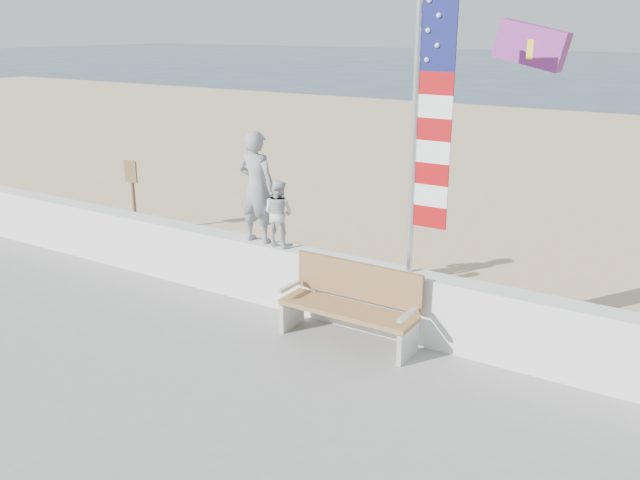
# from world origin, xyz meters

# --- Properties ---
(ground) EXTENTS (220.00, 220.00, 0.00)m
(ground) POSITION_xyz_m (0.00, 0.00, 0.00)
(ground) COLOR #2B4157
(ground) RESTS_ON ground
(sand) EXTENTS (90.00, 40.00, 0.08)m
(sand) POSITION_xyz_m (0.00, 9.00, 0.04)
(sand) COLOR #CBAE87
(sand) RESTS_ON ground
(seawall) EXTENTS (30.00, 0.35, 0.90)m
(seawall) POSITION_xyz_m (0.00, 2.00, 0.63)
(seawall) COLOR silver
(seawall) RESTS_ON boardwalk
(adult) EXTENTS (0.60, 0.40, 1.59)m
(adult) POSITION_xyz_m (-0.98, 2.00, 1.88)
(adult) COLOR gray
(adult) RESTS_ON seawall
(child) EXTENTS (0.47, 0.37, 0.94)m
(child) POSITION_xyz_m (-0.61, 2.00, 1.55)
(child) COLOR silver
(child) RESTS_ON seawall
(bench) EXTENTS (1.80, 0.57, 1.00)m
(bench) POSITION_xyz_m (0.83, 1.55, 0.69)
(bench) COLOR #9A7443
(bench) RESTS_ON boardwalk
(flag) EXTENTS (0.50, 0.08, 3.50)m
(flag) POSITION_xyz_m (1.53, 2.00, 2.99)
(flag) COLOR silver
(flag) RESTS_ON seawall
(parafoil_kite) EXTENTS (0.96, 0.31, 0.65)m
(parafoil_kite) POSITION_xyz_m (2.31, 3.43, 3.81)
(parafoil_kite) COLOR red
(parafoil_kite) RESTS_ON ground
(sign) EXTENTS (0.32, 0.07, 1.46)m
(sign) POSITION_xyz_m (-5.29, 3.60, 0.94)
(sign) COLOR brown
(sign) RESTS_ON sand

